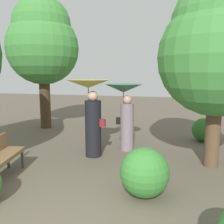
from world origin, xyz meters
TOP-DOWN VIEW (x-y plane):
  - person_left at (-0.44, 3.09)m, footprint 1.12×1.12m
  - person_right at (0.32, 3.83)m, footprint 1.04×1.04m
  - tree_near_left at (-3.35, 5.84)m, footprint 2.78×2.78m
  - tree_near_right at (2.55, 3.11)m, footprint 2.66×2.66m
  - bush_path_left at (1.20, 1.27)m, footprint 0.88×0.88m
  - bush_behind_bench at (2.62, 5.32)m, footprint 0.75×0.75m

SIDE VIEW (x-z plane):
  - bush_behind_bench at x=2.62m, z-range 0.00..0.75m
  - bush_path_left at x=1.20m, z-range 0.00..0.88m
  - person_right at x=0.32m, z-range 0.34..2.22m
  - person_left at x=-0.44m, z-range 0.32..2.34m
  - tree_near_right at x=2.55m, z-range 0.62..4.90m
  - tree_near_left at x=-3.35m, z-range 0.85..5.92m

